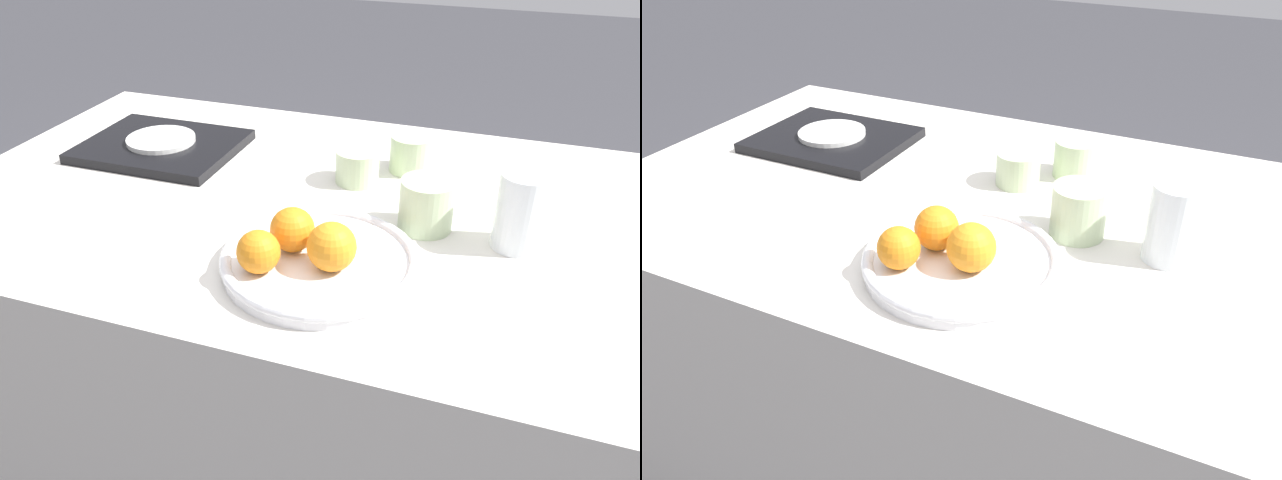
{
  "view_description": "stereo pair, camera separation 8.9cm",
  "coord_description": "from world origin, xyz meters",
  "views": [
    {
      "loc": [
        0.3,
        -0.93,
        1.29
      ],
      "look_at": [
        0.05,
        -0.21,
        0.83
      ],
      "focal_mm": 35.0,
      "sensor_mm": 36.0,
      "label": 1
    },
    {
      "loc": [
        0.38,
        -0.89,
        1.29
      ],
      "look_at": [
        0.05,
        -0.21,
        0.83
      ],
      "focal_mm": 35.0,
      "sensor_mm": 36.0,
      "label": 2
    }
  ],
  "objects": [
    {
      "name": "table",
      "position": [
        0.0,
        0.0,
        0.39
      ],
      "size": [
        1.42,
        0.83,
        0.78
      ],
      "color": "silver",
      "rests_on": "ground_plane"
    },
    {
      "name": "fruit_platter",
      "position": [
        0.05,
        -0.21,
        0.79
      ],
      "size": [
        0.29,
        0.29,
        0.03
      ],
      "color": "silver",
      "rests_on": "table"
    },
    {
      "name": "orange_0",
      "position": [
        0.07,
        -0.23,
        0.83
      ],
      "size": [
        0.07,
        0.07,
        0.07
      ],
      "color": "orange",
      "rests_on": "fruit_platter"
    },
    {
      "name": "orange_1",
      "position": [
        -0.02,
        -0.26,
        0.83
      ],
      "size": [
        0.06,
        0.06,
        0.06
      ],
      "color": "orange",
      "rests_on": "fruit_platter"
    },
    {
      "name": "orange_2",
      "position": [
        -0.0,
        -0.2,
        0.83
      ],
      "size": [
        0.07,
        0.07,
        0.07
      ],
      "color": "orange",
      "rests_on": "fruit_platter"
    },
    {
      "name": "water_glass",
      "position": [
        0.31,
        -0.04,
        0.84
      ],
      "size": [
        0.08,
        0.08,
        0.12
      ],
      "color": "silver",
      "rests_on": "table"
    },
    {
      "name": "serving_tray",
      "position": [
        -0.41,
        0.1,
        0.79
      ],
      "size": [
        0.31,
        0.25,
        0.02
      ],
      "color": "black",
      "rests_on": "table"
    },
    {
      "name": "side_plate",
      "position": [
        -0.41,
        0.1,
        0.8
      ],
      "size": [
        0.14,
        0.14,
        0.01
      ],
      "color": "silver",
      "rests_on": "serving_tray"
    },
    {
      "name": "cup_0",
      "position": [
        0.02,
        0.1,
        0.81
      ],
      "size": [
        0.08,
        0.08,
        0.06
      ],
      "color": "#B7CC9E",
      "rests_on": "table"
    },
    {
      "name": "cup_1",
      "position": [
        0.1,
        0.18,
        0.81
      ],
      "size": [
        0.08,
        0.08,
        0.07
      ],
      "color": "#B7CC9E",
      "rests_on": "table"
    },
    {
      "name": "cup_2",
      "position": [
        0.17,
        -0.03,
        0.82
      ],
      "size": [
        0.09,
        0.09,
        0.08
      ],
      "color": "#B7CC9E",
      "rests_on": "table"
    }
  ]
}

